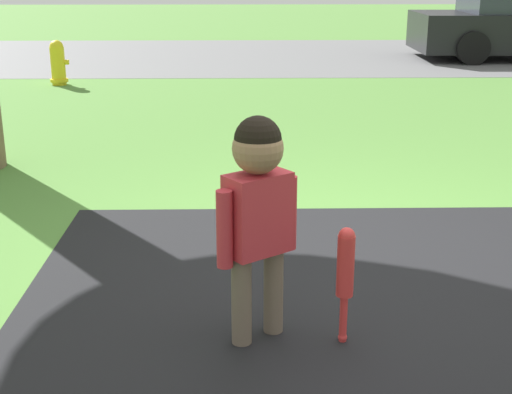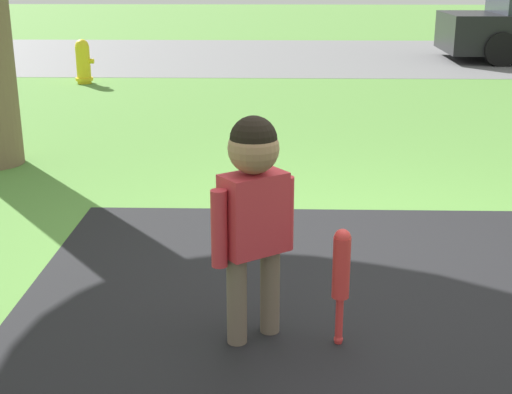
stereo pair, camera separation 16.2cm
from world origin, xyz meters
TOP-DOWN VIEW (x-y plane):
  - ground_plane at (0.00, 0.00)m, footprint 60.00×60.00m
  - street_strip at (0.00, 10.33)m, footprint 40.00×6.00m
  - child at (-0.65, -0.86)m, footprint 0.37×0.30m
  - baseball_bat at (-0.25, -0.91)m, footprint 0.08×0.08m
  - fire_hydrant at (-3.42, 6.74)m, footprint 0.29×0.26m

SIDE VIEW (x-z plane):
  - ground_plane at x=0.00m, z-range 0.00..0.00m
  - street_strip at x=0.00m, z-range 0.00..0.01m
  - fire_hydrant at x=-3.42m, z-range -0.01..0.65m
  - baseball_bat at x=-0.25m, z-range 0.08..0.65m
  - child at x=-0.65m, z-range 0.16..1.22m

